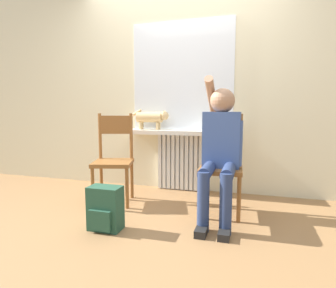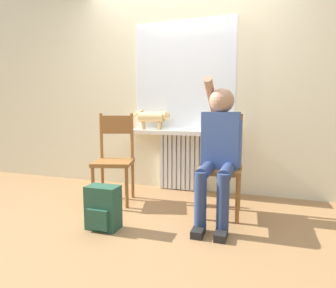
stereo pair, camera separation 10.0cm
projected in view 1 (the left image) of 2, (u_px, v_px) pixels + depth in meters
ground_plane at (148, 225)px, 2.43m from camera, size 12.00×12.00×0.00m
wall_with_window at (182, 81)px, 3.44m from camera, size 7.00×0.06×2.70m
radiator at (180, 162)px, 3.48m from camera, size 0.57×0.08×0.70m
windowsill at (179, 132)px, 3.36m from camera, size 1.30×0.26×0.05m
window_glass at (182, 76)px, 3.40m from camera, size 1.25×0.01×1.30m
chair_left at (114, 158)px, 3.01m from camera, size 0.49×0.49×0.96m
chair_right at (221, 164)px, 2.69m from camera, size 0.41×0.41×0.96m
person at (220, 145)px, 2.55m from camera, size 0.36×1.01×1.31m
cat at (152, 117)px, 3.46m from camera, size 0.56×0.13×0.25m
backpack at (105, 209)px, 2.32m from camera, size 0.27×0.19×0.37m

